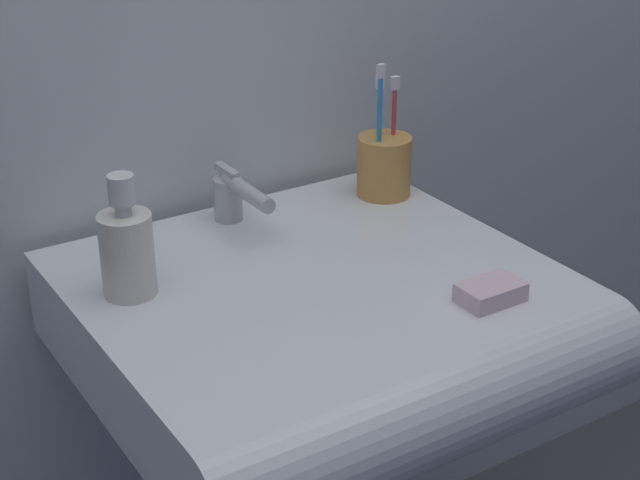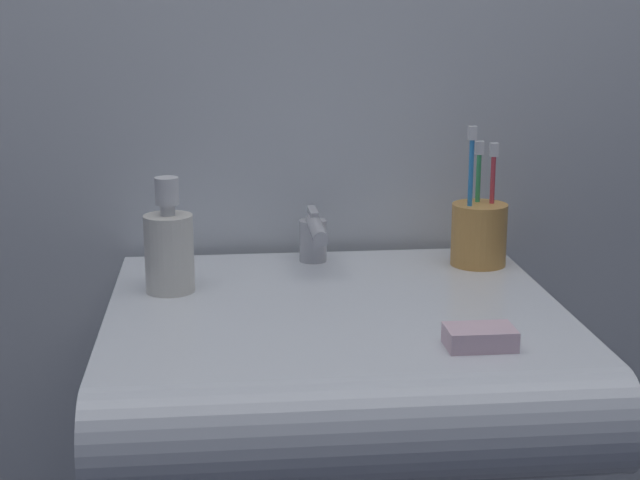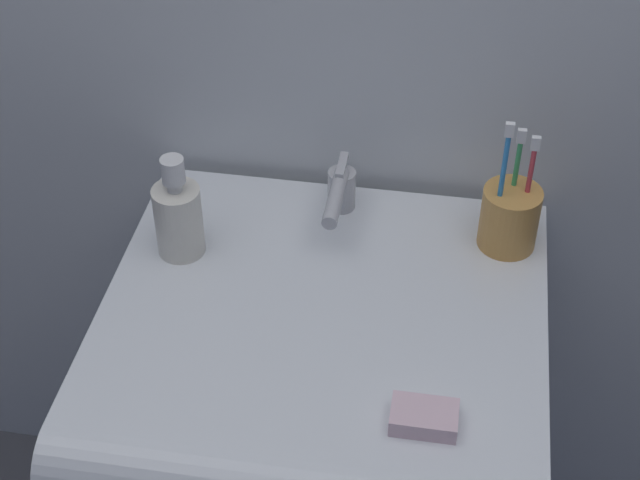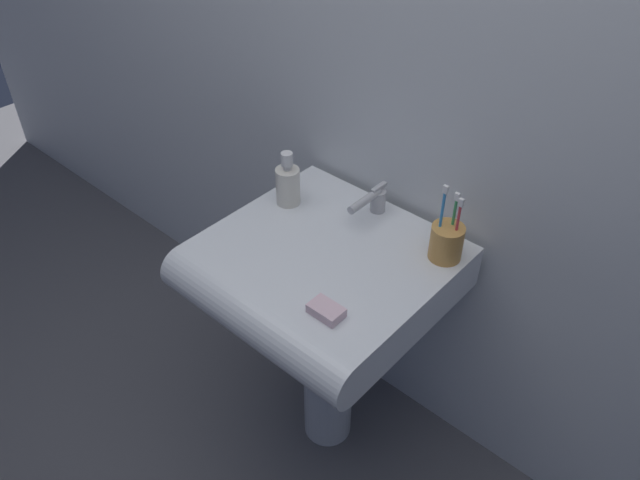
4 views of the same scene
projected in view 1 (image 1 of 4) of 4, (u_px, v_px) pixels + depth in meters
sink_basin at (330, 330)px, 1.26m from camera, size 0.59×0.58×0.12m
faucet at (234, 196)px, 1.39m from camera, size 0.04×0.15×0.08m
toothbrush_cup at (384, 164)px, 1.49m from camera, size 0.08×0.08×0.21m
soap_bottle at (127, 250)px, 1.19m from camera, size 0.07×0.07×0.16m
bar_soap at (491, 292)px, 1.20m from camera, size 0.08×0.05×0.02m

